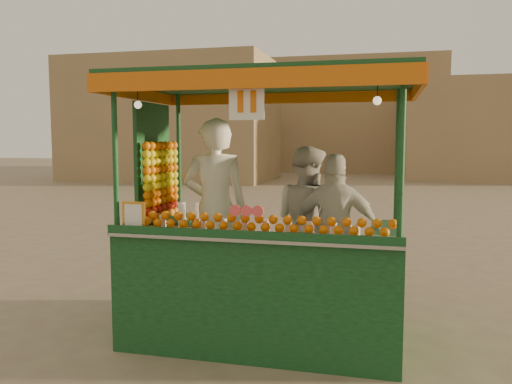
% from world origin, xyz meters
% --- Properties ---
extents(ground, '(90.00, 90.00, 0.00)m').
position_xyz_m(ground, '(0.00, 0.00, 0.00)').
color(ground, '#6F5D4F').
rests_on(ground, ground).
extents(building_left, '(10.00, 6.00, 6.00)m').
position_xyz_m(building_left, '(-9.00, 20.00, 3.00)').
color(building_left, '#997A57').
rests_on(building_left, ground).
extents(building_right, '(9.00, 6.00, 5.00)m').
position_xyz_m(building_right, '(7.00, 24.00, 2.50)').
color(building_right, '#997A57').
rests_on(building_right, ground).
extents(building_center, '(14.00, 7.00, 7.00)m').
position_xyz_m(building_center, '(-2.00, 30.00, 3.50)').
color(building_center, '#997A57').
rests_on(building_center, ground).
extents(juice_cart, '(2.92, 1.89, 2.65)m').
position_xyz_m(juice_cart, '(0.31, 0.06, 0.86)').
color(juice_cart, '#0E3613').
rests_on(juice_cart, ground).
extents(vendor_left, '(0.82, 0.67, 1.94)m').
position_xyz_m(vendor_left, '(-0.27, 0.42, 1.28)').
color(vendor_left, white).
rests_on(vendor_left, ground).
extents(vendor_middle, '(1.01, 0.97, 1.64)m').
position_xyz_m(vendor_middle, '(0.71, 0.67, 1.13)').
color(vendor_middle, beige).
rests_on(vendor_middle, ground).
extents(vendor_right, '(0.93, 0.41, 1.58)m').
position_xyz_m(vendor_right, '(1.06, 0.36, 1.10)').
color(vendor_right, beige).
rests_on(vendor_right, ground).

